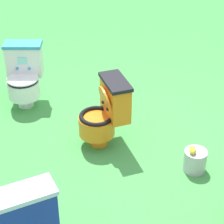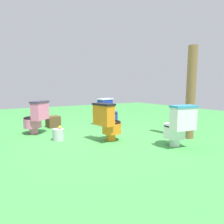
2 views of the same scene
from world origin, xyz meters
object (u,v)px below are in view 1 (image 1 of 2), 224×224
Objects in this scene: toilet_blue at (24,218)px; lemon_bucket at (195,160)px; toilet_white at (24,75)px; toilet_orange at (105,113)px.

toilet_blue is 2.63× the size of lemon_bucket.
toilet_blue reaches higher than lemon_bucket.
toilet_blue is at bearing 100.10° from toilet_white.
toilet_orange is at bearing 41.88° from toilet_blue.
toilet_white is 2.63× the size of lemon_bucket.
toilet_orange is 1.52m from toilet_blue.
toilet_orange is 1.00× the size of toilet_blue.
lemon_bucket is (0.56, 0.78, -0.26)m from toilet_orange.
toilet_blue is 1.75m from lemon_bucket.
toilet_blue is at bearing 138.44° from toilet_orange.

